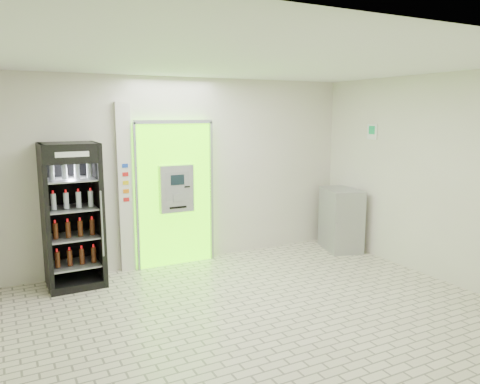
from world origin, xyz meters
TOP-DOWN VIEW (x-y plane):
  - ground at (0.00, 0.00)m, footprint 6.00×6.00m
  - room_shell at (0.00, 0.00)m, footprint 6.00×6.00m
  - atm_assembly at (-0.20, 2.41)m, footprint 1.30×0.24m
  - pillar at (-0.98, 2.45)m, footprint 0.22×0.11m
  - beverage_cooler at (-1.81, 2.16)m, footprint 0.78×0.73m
  - steel_cabinet at (2.71, 1.80)m, footprint 0.78×0.95m
  - exit_sign at (2.99, 1.40)m, footprint 0.02×0.22m

SIDE VIEW (x-z plane):
  - ground at x=0.00m, z-range 0.00..0.00m
  - steel_cabinet at x=2.71m, z-range 0.00..1.10m
  - beverage_cooler at x=-1.81m, z-range -0.04..1.99m
  - atm_assembly at x=-0.20m, z-range 0.01..2.34m
  - pillar at x=-0.98m, z-range 0.00..2.60m
  - room_shell at x=0.00m, z-range -1.16..4.84m
  - exit_sign at x=2.99m, z-range 1.99..2.25m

